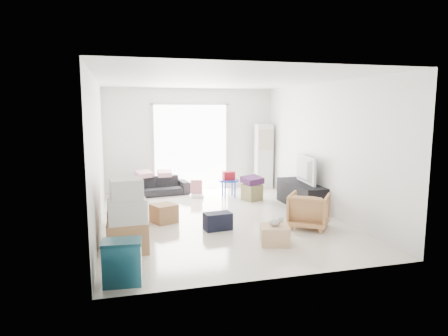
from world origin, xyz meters
TOP-DOWN VIEW (x-y plane):
  - room_shell at (0.00, 0.00)m, footprint 4.98×6.48m
  - sliding_door at (0.00, 2.98)m, footprint 2.10×0.04m
  - ac_tower at (1.95, 2.65)m, footprint 0.45×0.30m
  - tv_console at (2.00, 0.42)m, footprint 0.49×1.62m
  - television at (2.00, 0.42)m, footprint 0.71×1.10m
  - sofa at (-0.97, 2.50)m, footprint 1.62×0.66m
  - pillow_left at (-1.29, 2.53)m, footprint 0.47×0.43m
  - pillow_right at (-0.77, 2.51)m, footprint 0.36×0.29m
  - armchair at (1.43, -1.06)m, footprint 0.93×0.92m
  - storage_bins at (-1.90, -2.65)m, footprint 0.51×0.38m
  - box_stack_a at (-1.80, -1.49)m, footprint 0.62×0.52m
  - box_stack_b at (-1.80, -0.92)m, footprint 0.62×0.61m
  - box_stack_c at (-1.77, 0.11)m, footprint 0.55×0.55m
  - loose_box at (-1.09, -0.03)m, footprint 0.55×0.55m
  - duffel_bag at (-0.21, -0.76)m, footprint 0.51×0.34m
  - ottoman at (1.16, 1.33)m, footprint 0.49×0.49m
  - blanket at (1.16, 1.33)m, footprint 0.52×0.52m
  - kids_table at (0.73, 1.82)m, footprint 0.50×0.50m
  - toy_walker at (-0.04, 1.99)m, footprint 0.37×0.34m
  - wood_crate at (0.49, -1.75)m, footprint 0.55×0.55m
  - plush_bunny at (0.52, -1.74)m, footprint 0.27×0.15m

SIDE VIEW (x-z plane):
  - toy_walker at x=-0.04m, z-range -0.09..0.33m
  - wood_crate at x=0.49m, z-range 0.00..0.30m
  - duffel_bag at x=-0.21m, z-range 0.00..0.31m
  - loose_box at x=-1.09m, z-range 0.00..0.35m
  - ottoman at x=1.16m, z-range 0.00..0.38m
  - tv_console at x=2.00m, z-range 0.00..0.54m
  - storage_bins at x=-1.90m, z-range 0.00..0.56m
  - sofa at x=-0.97m, z-range 0.00..0.62m
  - armchair at x=1.43m, z-range 0.00..0.70m
  - plush_bunny at x=0.52m, z-range 0.29..0.42m
  - box_stack_c at x=-1.77m, z-range -0.01..0.77m
  - box_stack_b at x=-1.80m, z-range -0.07..0.95m
  - kids_table at x=0.73m, z-range 0.13..0.77m
  - blanket at x=1.16m, z-range 0.38..0.52m
  - box_stack_a at x=-1.80m, z-range -0.06..1.06m
  - television at x=2.00m, z-range 0.54..0.68m
  - pillow_left at x=-1.29m, z-range 0.62..0.74m
  - pillow_right at x=-0.77m, z-range 0.62..0.74m
  - ac_tower at x=1.95m, z-range 0.00..1.75m
  - sliding_door at x=0.00m, z-range 0.08..2.41m
  - room_shell at x=0.00m, z-range -0.24..2.94m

